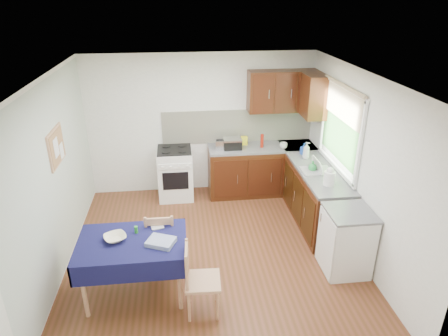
{
  "coord_description": "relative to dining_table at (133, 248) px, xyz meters",
  "views": [
    {
      "loc": [
        -0.4,
        -4.69,
        3.44
      ],
      "look_at": [
        0.18,
        0.23,
        1.22
      ],
      "focal_mm": 32.0,
      "sensor_mm": 36.0,
      "label": 1
    }
  ],
  "objects": [
    {
      "name": "floor",
      "position": [
        1.01,
        0.7,
        -0.66
      ],
      "size": [
        4.2,
        4.2,
        0.0
      ],
      "primitive_type": "plane",
      "color": "#553016",
      "rests_on": "ground"
    },
    {
      "name": "ceiling",
      "position": [
        1.01,
        0.7,
        1.84
      ],
      "size": [
        4.0,
        4.2,
        0.02
      ],
      "primitive_type": "cube",
      "color": "white",
      "rests_on": "wall_back"
    },
    {
      "name": "wall_back",
      "position": [
        1.01,
        2.8,
        0.59
      ],
      "size": [
        4.0,
        0.02,
        2.5
      ],
      "primitive_type": "cube",
      "color": "silver",
      "rests_on": "ground"
    },
    {
      "name": "wall_front",
      "position": [
        1.01,
        -1.4,
        0.59
      ],
      "size": [
        4.0,
        0.02,
        2.5
      ],
      "primitive_type": "cube",
      "color": "silver",
      "rests_on": "ground"
    },
    {
      "name": "wall_left",
      "position": [
        -0.99,
        0.7,
        0.59
      ],
      "size": [
        0.02,
        4.2,
        2.5
      ],
      "primitive_type": "cube",
      "color": "silver",
      "rests_on": "ground"
    },
    {
      "name": "wall_right",
      "position": [
        3.01,
        0.7,
        0.59
      ],
      "size": [
        0.02,
        4.2,
        2.5
      ],
      "primitive_type": "cube",
      "color": "silver",
      "rests_on": "ground"
    },
    {
      "name": "base_cabinets",
      "position": [
        2.37,
        1.96,
        -0.23
      ],
      "size": [
        1.9,
        2.3,
        0.86
      ],
      "color": "#331A08",
      "rests_on": "ground"
    },
    {
      "name": "worktop_back",
      "position": [
        2.06,
        2.5,
        0.22
      ],
      "size": [
        1.9,
        0.6,
        0.04
      ],
      "primitive_type": "cube",
      "color": "slate",
      "rests_on": "base_cabinets"
    },
    {
      "name": "worktop_right",
      "position": [
        2.71,
        1.35,
        0.22
      ],
      "size": [
        0.6,
        1.7,
        0.04
      ],
      "primitive_type": "cube",
      "color": "slate",
      "rests_on": "base_cabinets"
    },
    {
      "name": "worktop_corner",
      "position": [
        2.71,
        2.5,
        0.22
      ],
      "size": [
        0.6,
        0.6,
        0.04
      ],
      "primitive_type": "cube",
      "color": "slate",
      "rests_on": "base_cabinets"
    },
    {
      "name": "splashback",
      "position": [
        1.66,
        2.79,
        0.54
      ],
      "size": [
        2.7,
        0.02,
        0.6
      ],
      "primitive_type": "cube",
      "color": "white",
      "rests_on": "wall_back"
    },
    {
      "name": "upper_cabinets",
      "position": [
        2.54,
        2.5,
        1.19
      ],
      "size": [
        1.2,
        0.85,
        0.7
      ],
      "color": "#331A08",
      "rests_on": "wall_back"
    },
    {
      "name": "stove",
      "position": [
        0.51,
        2.5,
        -0.2
      ],
      "size": [
        0.6,
        0.61,
        0.92
      ],
      "color": "white",
      "rests_on": "ground"
    },
    {
      "name": "window",
      "position": [
        2.98,
        1.4,
        0.99
      ],
      "size": [
        0.04,
        1.48,
        1.26
      ],
      "color": "#275322",
      "rests_on": "wall_right"
    },
    {
      "name": "fridge",
      "position": [
        2.71,
        0.15,
        -0.22
      ],
      "size": [
        0.58,
        0.6,
        0.89
      ],
      "color": "white",
      "rests_on": "ground"
    },
    {
      "name": "corkboard",
      "position": [
        -0.96,
        1.0,
        0.94
      ],
      "size": [
        0.04,
        0.62,
        0.47
      ],
      "color": "tan",
      "rests_on": "wall_left"
    },
    {
      "name": "dining_table",
      "position": [
        0.0,
        0.0,
        0.0
      ],
      "size": [
        1.27,
        0.86,
        0.77
      ],
      "rotation": [
        0.0,
        0.0,
        -0.25
      ],
      "color": "#0F0E39",
      "rests_on": "ground"
    },
    {
      "name": "chair_far",
      "position": [
        0.31,
        0.41,
        -0.18
      ],
      "size": [
        0.41,
        0.41,
        0.9
      ],
      "rotation": [
        0.0,
        0.0,
        3.12
      ],
      "color": "tan",
      "rests_on": "ground"
    },
    {
      "name": "chair_near",
      "position": [
        0.75,
        -0.39,
        -0.19
      ],
      "size": [
        0.41,
        0.41,
        0.89
      ],
      "rotation": [
        0.0,
        0.0,
        1.52
      ],
      "color": "tan",
      "rests_on": "ground"
    },
    {
      "name": "toaster",
      "position": [
        1.34,
        2.45,
        0.32
      ],
      "size": [
        0.24,
        0.14,
        0.18
      ],
      "rotation": [
        0.0,
        0.0,
        0.36
      ],
      "color": "silver",
      "rests_on": "worktop_back"
    },
    {
      "name": "sandwich_press",
      "position": [
        1.52,
        2.47,
        0.33
      ],
      "size": [
        0.31,
        0.27,
        0.18
      ],
      "rotation": [
        0.0,
        0.0,
        -0.37
      ],
      "color": "black",
      "rests_on": "worktop_back"
    },
    {
      "name": "sauce_bottle",
      "position": [
        2.04,
        2.45,
        0.36
      ],
      "size": [
        0.05,
        0.05,
        0.24
      ],
      "primitive_type": "cylinder",
      "color": "#AC1D0D",
      "rests_on": "worktop_back"
    },
    {
      "name": "yellow_packet",
      "position": [
        1.75,
        2.62,
        0.31
      ],
      "size": [
        0.12,
        0.09,
        0.15
      ],
      "primitive_type": "cube",
      "rotation": [
        0.0,
        0.0,
        0.09
      ],
      "color": "yellow",
      "rests_on": "worktop_back"
    },
    {
      "name": "dish_rack",
      "position": [
        2.67,
        1.35,
        0.26
      ],
      "size": [
        0.45,
        0.35,
        0.22
      ],
      "rotation": [
        0.0,
        0.0,
        0.26
      ],
      "color": "#99999E",
      "rests_on": "worktop_right"
    },
    {
      "name": "kettle",
      "position": [
        2.69,
        0.89,
        0.36
      ],
      "size": [
        0.16,
        0.16,
        0.27
      ],
      "color": "white",
      "rests_on": "worktop_right"
    },
    {
      "name": "cup",
      "position": [
        2.41,
        2.36,
        0.29
      ],
      "size": [
        0.14,
        0.14,
        0.1
      ],
      "primitive_type": "imported",
      "rotation": [
        0.0,
        0.0,
        -0.04
      ],
      "color": "silver",
      "rests_on": "worktop_back"
    },
    {
      "name": "soap_bottle_a",
      "position": [
        2.66,
        1.87,
        0.38
      ],
      "size": [
        0.15,
        0.15,
        0.28
      ],
      "primitive_type": "imported",
      "rotation": [
        0.0,
        0.0,
        0.87
      ],
      "color": "white",
      "rests_on": "worktop_right"
    },
    {
      "name": "soap_bottle_b",
      "position": [
        2.67,
        2.05,
        0.34
      ],
      "size": [
        0.11,
        0.1,
        0.19
      ],
      "primitive_type": "imported",
      "rotation": [
        0.0,
        0.0,
        1.79
      ],
      "color": "#1F4BB6",
      "rests_on": "worktop_right"
    },
    {
      "name": "soap_bottle_c",
      "position": [
        2.61,
        1.37,
        0.32
      ],
      "size": [
        0.18,
        0.18,
        0.16
      ],
      "primitive_type": "imported",
      "rotation": [
        0.0,
        0.0,
        3.86
      ],
      "color": "green",
      "rests_on": "worktop_right"
    },
    {
      "name": "plate_bowl",
      "position": [
        -0.19,
        0.04,
        0.14
      ],
      "size": [
        0.33,
        0.33,
        0.06
      ],
      "primitive_type": "imported",
      "rotation": [
        0.0,
        0.0,
        0.41
      ],
      "color": "#F5EDC8",
      "rests_on": "dining_table"
    },
    {
      "name": "book",
      "position": [
        0.21,
        0.28,
        0.11
      ],
      "size": [
        0.19,
        0.23,
        0.02
      ],
      "primitive_type": "imported",
      "rotation": [
        0.0,
        0.0,
        0.22
      ],
      "color": "white",
      "rests_on": "dining_table"
    },
    {
      "name": "spice_jar",
      "position": [
        0.04,
        0.17,
        0.15
      ],
      "size": [
        0.04,
        0.04,
        0.09
      ],
      "primitive_type": "cylinder",
      "color": "#27902A",
      "rests_on": "dining_table"
    },
    {
      "name": "tea_towel",
      "position": [
        0.34,
        -0.1,
        0.13
      ],
      "size": [
        0.37,
        0.34,
        0.05
      ],
      "primitive_type": "cube",
      "rotation": [
        0.0,
        0.0,
        -0.41
      ],
      "color": "navy",
      "rests_on": "dining_table"
    }
  ]
}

